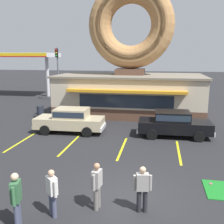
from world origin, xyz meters
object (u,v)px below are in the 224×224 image
pedestrian_blue_sweater_man (52,191)px  traffic_light_pole (58,67)px  car_black (174,123)px  pedestrian_clipboard_woman (97,184)px  trash_bin (40,112)px  car_champagne (70,119)px  pedestrian_leather_jacket_man (16,198)px  pedestrian_hooded_kid (142,187)px

pedestrian_blue_sweater_man → traffic_light_pole: size_ratio=0.27×
car_black → pedestrian_clipboard_woman: size_ratio=2.89×
trash_bin → traffic_light_pole: (-1.51, 7.77, 3.21)m
pedestrian_blue_sweater_man → pedestrian_clipboard_woman: bearing=26.9°
car_champagne → pedestrian_leather_jacket_man: pedestrian_leather_jacket_man is taller
car_champagne → pedestrian_clipboard_woman: car_champagne is taller
pedestrian_clipboard_woman → pedestrian_leather_jacket_man: bearing=-146.7°
pedestrian_leather_jacket_man → trash_bin: (-5.53, 13.13, -0.45)m
car_champagne → pedestrian_blue_sweater_man: 9.28m
pedestrian_clipboard_woman → traffic_light_pole: traffic_light_pole is taller
pedestrian_blue_sweater_man → traffic_light_pole: (-7.82, 20.20, 2.86)m
pedestrian_clipboard_woman → trash_bin: bearing=122.7°
pedestrian_clipboard_woman → pedestrian_blue_sweater_man: bearing=-153.1°
car_black → pedestrian_hooded_kid: size_ratio=2.96×
pedestrian_hooded_kid → pedestrian_leather_jacket_man: pedestrian_leather_jacket_man is taller
traffic_light_pole → pedestrian_hooded_kid: bearing=-61.6°
pedestrian_hooded_kid → pedestrian_clipboard_woman: size_ratio=0.98×
pedestrian_clipboard_woman → car_champagne: bearing=114.6°
car_black → pedestrian_hooded_kid: bearing=-99.0°
car_champagne → car_black: same height
pedestrian_clipboard_woman → trash_bin: 14.02m
pedestrian_clipboard_woman → pedestrian_hooded_kid: bearing=3.2°
car_black → pedestrian_blue_sweater_man: (-4.08, -9.21, -0.02)m
car_champagne → pedestrian_hooded_kid: bearing=-57.4°
traffic_light_pole → pedestrian_blue_sweater_man: bearing=-68.8°
pedestrian_hooded_kid → pedestrian_blue_sweater_man: bearing=-165.1°
pedestrian_leather_jacket_man → traffic_light_pole: (-7.04, 20.90, 2.76)m
pedestrian_hooded_kid → trash_bin: (-9.04, 11.70, -0.35)m
car_black → pedestrian_clipboard_woman: 9.02m
pedestrian_blue_sweater_man → pedestrian_leather_jacket_man: size_ratio=0.91×
car_champagne → pedestrian_hooded_kid: size_ratio=2.98×
car_champagne → pedestrian_leather_jacket_man: size_ratio=2.71×
car_champagne → car_black: size_ratio=1.00×
car_black → trash_bin: car_black is taller
pedestrian_blue_sweater_man → trash_bin: bearing=116.9°
pedestrian_clipboard_woman → traffic_light_pole: 21.75m
trash_bin → car_champagne: bearing=-42.7°
pedestrian_hooded_kid → car_black: bearing=81.0°
car_champagne → pedestrian_blue_sweater_man: bearing=-74.2°
pedestrian_blue_sweater_man → car_black: bearing=66.1°
car_black → car_champagne: bearing=-177.6°
pedestrian_leather_jacket_man → traffic_light_pole: traffic_light_pole is taller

